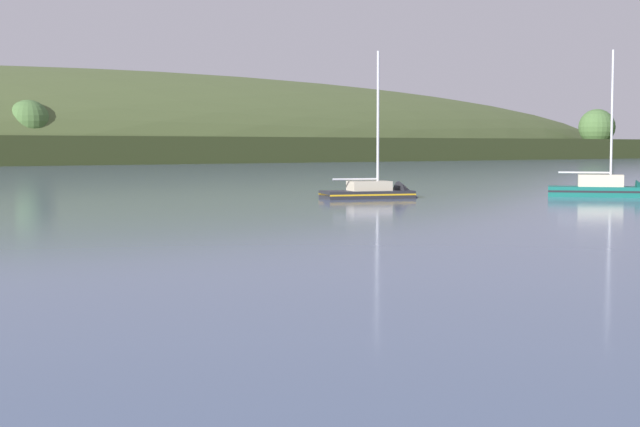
{
  "coord_description": "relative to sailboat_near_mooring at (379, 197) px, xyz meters",
  "views": [
    {
      "loc": [
        -23.83,
        4.95,
        3.91
      ],
      "look_at": [
        -5.29,
        36.37,
        1.37
      ],
      "focal_mm": 54.63,
      "sensor_mm": 36.0,
      "label": 1
    }
  ],
  "objects": [
    {
      "name": "sailboat_midwater_white",
      "position": [
        16.53,
        -7.32,
        0.18
      ],
      "size": [
        7.78,
        7.64,
        12.36
      ],
      "rotation": [
        0.0,
        0.0,
        5.51
      ],
      "color": "#0F564C",
      "rests_on": "ground"
    },
    {
      "name": "far_shoreline_hill",
      "position": [
        44.03,
        190.51,
        0.22
      ],
      "size": [
        509.36,
        150.65,
        48.2
      ],
      "rotation": [
        0.0,
        0.0,
        0.1
      ],
      "color": "#35401E",
      "rests_on": "ground"
    },
    {
      "name": "sailboat_near_mooring",
      "position": [
        0.0,
        0.0,
        0.0
      ],
      "size": [
        7.99,
        4.33,
        12.3
      ],
      "rotation": [
        0.0,
        0.0,
        6.06
      ],
      "color": "#232328",
      "rests_on": "ground"
    }
  ]
}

